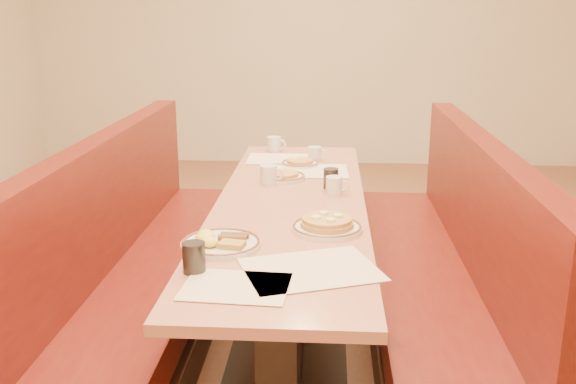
# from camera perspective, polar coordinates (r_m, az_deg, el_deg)

# --- Properties ---
(ground) EXTENTS (8.00, 8.00, 0.00)m
(ground) POSITION_cam_1_polar(r_m,az_deg,el_deg) (3.32, 0.21, -13.37)
(ground) COLOR #9E6647
(ground) RESTS_ON ground
(diner_table) EXTENTS (0.70, 2.50, 0.75)m
(diner_table) POSITION_cam_1_polar(r_m,az_deg,el_deg) (3.15, 0.21, -7.42)
(diner_table) COLOR black
(diner_table) RESTS_ON ground
(booth_left) EXTENTS (0.55, 2.50, 1.05)m
(booth_left) POSITION_cam_1_polar(r_m,az_deg,el_deg) (3.28, -12.77, -7.13)
(booth_left) COLOR #4C3326
(booth_left) RESTS_ON ground
(booth_right) EXTENTS (0.55, 2.50, 1.05)m
(booth_right) POSITION_cam_1_polar(r_m,az_deg,el_deg) (3.20, 13.54, -7.76)
(booth_right) COLOR #4C3326
(booth_right) RESTS_ON ground
(placemat_near_left) EXTENTS (0.36, 0.28, 0.00)m
(placemat_near_left) POSITION_cam_1_polar(r_m,az_deg,el_deg) (2.12, -4.66, -8.35)
(placemat_near_left) COLOR beige
(placemat_near_left) RESTS_ON diner_table
(placemat_near_right) EXTENTS (0.54, 0.48, 0.00)m
(placemat_near_right) POSITION_cam_1_polar(r_m,az_deg,el_deg) (2.24, 2.04, -6.89)
(placemat_near_right) COLOR beige
(placemat_near_right) RESTS_ON diner_table
(placemat_far_left) EXTENTS (0.40, 0.30, 0.00)m
(placemat_far_left) POSITION_cam_1_polar(r_m,az_deg,el_deg) (3.87, -0.61, 2.95)
(placemat_far_left) COLOR beige
(placemat_far_left) RESTS_ON diner_table
(placemat_far_right) EXTENTS (0.44, 0.34, 0.00)m
(placemat_far_right) POSITION_cam_1_polar(r_m,az_deg,el_deg) (3.58, 1.86, 1.89)
(placemat_far_right) COLOR beige
(placemat_far_right) RESTS_ON diner_table
(pancake_plate) EXTENTS (0.29, 0.29, 0.07)m
(pancake_plate) POSITION_cam_1_polar(r_m,az_deg,el_deg) (2.63, 3.48, -2.97)
(pancake_plate) COLOR silver
(pancake_plate) RESTS_ON diner_table
(eggs_plate) EXTENTS (0.31, 0.31, 0.06)m
(eggs_plate) POSITION_cam_1_polar(r_m,az_deg,el_deg) (2.46, -6.08, -4.47)
(eggs_plate) COLOR silver
(eggs_plate) RESTS_ON diner_table
(extra_plate_mid) EXTENTS (0.22, 0.22, 0.04)m
(extra_plate_mid) POSITION_cam_1_polar(r_m,az_deg,el_deg) (3.72, 1.07, 2.61)
(extra_plate_mid) COLOR silver
(extra_plate_mid) RESTS_ON diner_table
(extra_plate_far) EXTENTS (0.24, 0.24, 0.05)m
(extra_plate_far) POSITION_cam_1_polar(r_m,az_deg,el_deg) (3.42, -0.47, 1.44)
(extra_plate_far) COLOR silver
(extra_plate_far) RESTS_ON diner_table
(coffee_mug_a) EXTENTS (0.12, 0.08, 0.09)m
(coffee_mug_a) POSITION_cam_1_polar(r_m,az_deg,el_deg) (3.14, 4.18, 0.62)
(coffee_mug_a) COLOR silver
(coffee_mug_a) RESTS_ON diner_table
(coffee_mug_b) EXTENTS (0.13, 0.09, 0.10)m
(coffee_mug_b) POSITION_cam_1_polar(r_m,az_deg,el_deg) (3.33, -1.69, 1.60)
(coffee_mug_b) COLOR silver
(coffee_mug_b) RESTS_ON diner_table
(coffee_mug_c) EXTENTS (0.11, 0.08, 0.09)m
(coffee_mug_c) POSITION_cam_1_polar(r_m,az_deg,el_deg) (3.83, 2.41, 3.43)
(coffee_mug_c) COLOR silver
(coffee_mug_c) RESTS_ON diner_table
(coffee_mug_d) EXTENTS (0.12, 0.09, 0.09)m
(coffee_mug_d) POSITION_cam_1_polar(r_m,az_deg,el_deg) (4.09, -1.20, 4.29)
(coffee_mug_d) COLOR silver
(coffee_mug_d) RESTS_ON diner_table
(soda_tumbler_near) EXTENTS (0.08, 0.08, 0.11)m
(soda_tumbler_near) POSITION_cam_1_polar(r_m,az_deg,el_deg) (2.23, -8.35, -5.80)
(soda_tumbler_near) COLOR black
(soda_tumbler_near) RESTS_ON diner_table
(soda_tumbler_mid) EXTENTS (0.08, 0.08, 0.10)m
(soda_tumbler_mid) POSITION_cam_1_polar(r_m,az_deg,el_deg) (3.24, 3.83, 1.20)
(soda_tumbler_mid) COLOR black
(soda_tumbler_mid) RESTS_ON diner_table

